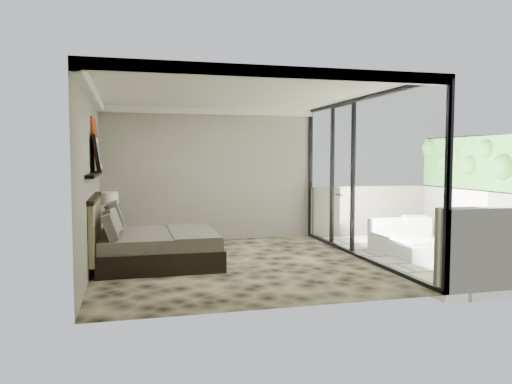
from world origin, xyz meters
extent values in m
plane|color=black|center=(0.00, 0.00, 0.00)|extent=(5.00, 5.00, 0.00)
cube|color=silver|center=(0.00, 0.00, 2.79)|extent=(4.50, 5.00, 0.02)
cube|color=gray|center=(0.00, 2.49, 1.40)|extent=(4.50, 0.02, 2.80)
cube|color=gray|center=(-2.24, 0.00, 1.40)|extent=(0.02, 5.00, 2.80)
cube|color=white|center=(2.25, 0.00, 1.40)|extent=(0.08, 5.00, 2.80)
cube|color=beige|center=(3.75, 0.00, -0.06)|extent=(3.00, 5.00, 0.12)
cube|color=#B5AD93|center=(5.10, 0.00, 0.55)|extent=(0.30, 5.00, 1.10)
cube|color=black|center=(-2.18, 0.10, 1.50)|extent=(0.12, 2.20, 0.05)
cube|color=black|center=(-1.21, 0.30, 0.16)|extent=(1.92, 1.83, 0.33)
cube|color=#645E54|center=(-1.21, 0.30, 0.43)|extent=(1.86, 1.77, 0.20)
cube|color=#524F47|center=(-0.66, 0.30, 0.54)|extent=(0.73, 1.81, 0.03)
cube|color=#857554|center=(-2.20, 0.30, 0.64)|extent=(0.08, 1.93, 0.91)
cube|color=black|center=(-1.99, 1.52, 0.25)|extent=(0.63, 0.63, 0.50)
cone|color=black|center=(-2.03, 1.50, 0.61)|extent=(0.19, 0.19, 0.17)
cone|color=black|center=(-2.03, 1.50, 0.78)|extent=(0.19, 0.19, 0.17)
cylinder|color=silver|center=(-2.03, 1.50, 1.01)|extent=(0.33, 0.33, 0.23)
cube|color=#B1190F|center=(-2.19, 0.85, 1.97)|extent=(0.13, 0.90, 0.90)
cube|color=black|center=(-2.14, 0.38, 1.82)|extent=(0.11, 0.50, 0.60)
cube|color=white|center=(4.25, 1.40, 0.25)|extent=(0.64, 0.64, 0.51)
cube|color=white|center=(3.20, 0.06, 0.13)|extent=(0.81, 1.50, 0.26)
cube|color=silver|center=(3.20, 0.06, 0.29)|extent=(0.76, 1.41, 0.07)
cube|color=white|center=(3.16, 0.75, 0.42)|extent=(0.74, 0.15, 0.32)
camera|label=1|loc=(-1.67, -7.97, 1.76)|focal=35.00mm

